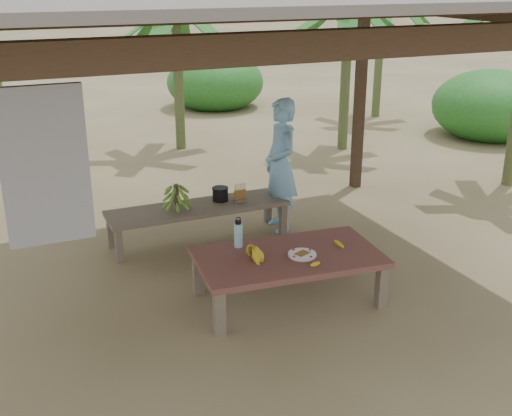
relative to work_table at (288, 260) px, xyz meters
name	(u,v)px	position (x,y,z in m)	size (l,w,h in m)	color
ground	(246,281)	(-0.22, 0.56, -0.43)	(80.00, 80.00, 0.00)	brown
pavilion	(243,10)	(-0.24, 0.54, 2.34)	(6.60, 5.60, 2.95)	black
work_table	(288,260)	(0.00, 0.00, 0.00)	(1.89, 1.17, 0.50)	brown
bench	(198,210)	(-0.32, 1.80, -0.04)	(2.20, 0.61, 0.45)	brown
ripe_banana_bunch	(250,253)	(-0.40, 0.02, 0.14)	(0.26, 0.22, 0.16)	yellow
plate	(302,255)	(0.10, -0.10, 0.08)	(0.28, 0.28, 0.04)	white
loose_banana_front	(315,264)	(0.11, -0.34, 0.09)	(0.04, 0.15, 0.04)	yellow
loose_banana_side	(339,244)	(0.56, -0.02, 0.09)	(0.04, 0.16, 0.04)	yellow
water_flask	(238,234)	(-0.38, 0.38, 0.20)	(0.09, 0.09, 0.32)	#46B1DA
green_banana_stalk	(176,196)	(-0.58, 1.80, 0.18)	(0.29, 0.29, 0.33)	#598C2D
cooking_pot	(220,194)	(0.00, 1.88, 0.10)	(0.19, 0.19, 0.16)	black
skewer_rack	(240,192)	(0.21, 1.75, 0.14)	(0.18, 0.08, 0.24)	#A57F47
woman	(281,165)	(0.77, 1.77, 0.41)	(0.61, 0.40, 1.68)	#7CBAEB
banana_plant_ne	(349,11)	(3.55, 4.87, 2.03)	(1.80, 1.80, 2.94)	#596638
banana_plant_n	(176,16)	(0.81, 6.11, 1.95)	(1.80, 1.80, 2.87)	#596638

